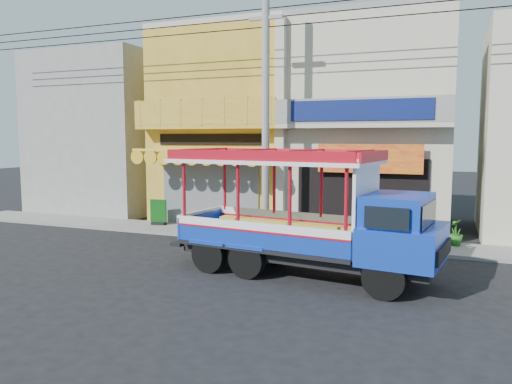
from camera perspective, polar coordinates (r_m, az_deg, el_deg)
ground at (r=14.18m, az=0.20°, el=-8.57°), size 90.00×90.00×0.00m
sidewalk at (r=17.86m, az=4.89°, el=-5.30°), size 30.00×2.00×0.12m
shophouse_left at (r=22.61m, az=-1.93°, el=7.46°), size 6.00×7.50×8.24m
shophouse_right at (r=20.96m, az=13.44°, el=7.38°), size 6.00×6.75×8.24m
party_pilaster at (r=18.62m, az=2.78°, el=7.38°), size 0.35×0.30×8.00m
filler_building_left at (r=26.21m, az=-16.16°, el=6.37°), size 6.00×6.00×7.60m
utility_pole at (r=17.16m, az=1.59°, el=10.94°), size 28.00×0.26×9.00m
songthaew_truck at (r=12.88m, az=7.50°, el=-2.88°), size 7.33×3.19×3.31m
green_sign at (r=20.54m, az=-11.09°, el=-2.49°), size 0.67×0.40×1.02m
potted_plant_a at (r=17.54m, az=11.07°, el=-3.90°), size 1.07×1.08×0.90m
potted_plant_c at (r=17.55m, az=21.84°, el=-4.28°), size 0.60×0.60×0.87m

